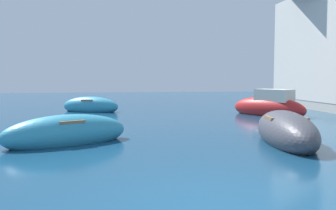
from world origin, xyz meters
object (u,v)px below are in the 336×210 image
object	(u,v)px
moored_boat_4	(67,133)
moored_boat_5	(91,106)
moored_boat_0	(269,107)
moored_boat_2	(286,132)

from	to	relation	value
moored_boat_4	moored_boat_5	size ratio (longest dim) A/B	1.13
moored_boat_0	moored_boat_2	size ratio (longest dim) A/B	0.96
moored_boat_2	moored_boat_4	bearing A→B (deg)	92.37
moored_boat_2	moored_boat_4	distance (m)	6.37
moored_boat_2	moored_boat_4	xyz separation A→B (m)	(-6.31, 0.90, -0.03)
moored_boat_0	moored_boat_4	xyz separation A→B (m)	(-9.08, -6.51, -0.12)
moored_boat_2	moored_boat_4	world-z (taller)	moored_boat_2
moored_boat_2	moored_boat_5	world-z (taller)	moored_boat_2
moored_boat_2	moored_boat_0	bearing A→B (deg)	-9.99
moored_boat_5	moored_boat_4	bearing A→B (deg)	112.92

